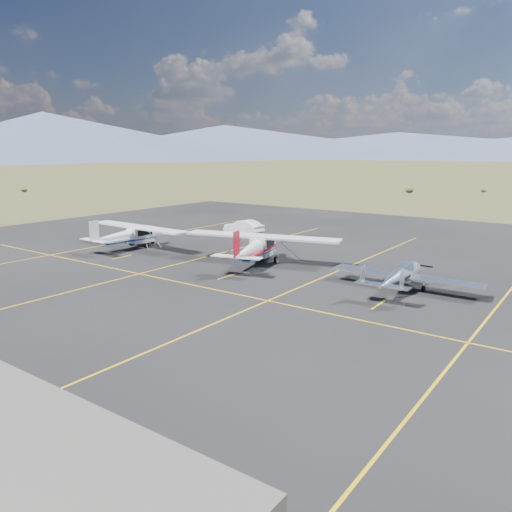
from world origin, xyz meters
TOP-DOWN VIEW (x-y plane):
  - ground at (0.00, 0.00)m, footprint 1600.00×1600.00m
  - apron at (0.00, 7.00)m, footprint 72.00×72.00m
  - aircraft_low_wing at (0.60, -3.47)m, footprint 6.74×9.43m
  - aircraft_cessna at (1.24, 8.04)m, footprint 8.19×12.38m
  - aircraft_plain at (-0.25, 20.83)m, footprint 6.75×11.29m
  - sedan at (11.98, 17.39)m, footprint 1.80×4.51m

SIDE VIEW (x-z plane):
  - ground at x=0.00m, z-range 0.00..0.00m
  - apron at x=0.00m, z-range -0.01..0.01m
  - sedan at x=11.98m, z-range 0.01..1.47m
  - aircraft_low_wing at x=0.60m, z-range -0.04..2.01m
  - aircraft_plain at x=-0.25m, z-range -0.16..2.70m
  - aircraft_cessna at x=1.24m, z-range -0.18..2.97m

